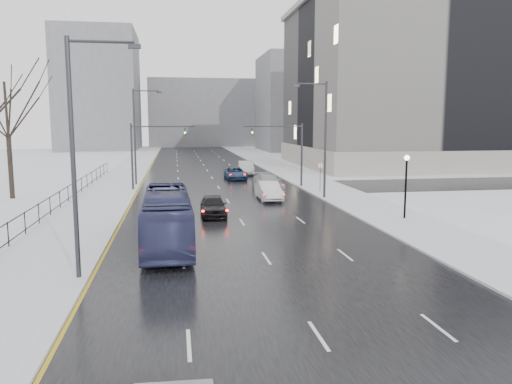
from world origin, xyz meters
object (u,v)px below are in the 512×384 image
sedan_right_cross (235,173)px  sedan_right_distant (246,168)px  bus (167,218)px  streetlight_l_near (78,147)px  streetlight_l_far (137,132)px  sedan_right_near (269,191)px  mast_signal_left (143,148)px  lamppost_r_mid (406,177)px  sedan_right_far (268,182)px  no_uturn_sign (320,168)px  mast_signal_right (291,147)px  streetlight_r_mid (323,134)px  tree_park_e (13,200)px  sedan_center_near (213,206)px

sedan_right_cross → sedan_right_distant: (1.95, 5.20, 0.16)m
bus → streetlight_l_near: bearing=-122.6°
streetlight_l_far → sedan_right_near: (11.67, -11.91, -4.79)m
sedan_right_near → mast_signal_left: bearing=142.9°
lamppost_r_mid → streetlight_l_near: bearing=-152.4°
sedan_right_near → lamppost_r_mid: bearing=-54.3°
sedan_right_near → sedan_right_far: size_ratio=0.87×
bus → sedan_right_far: 22.32m
lamppost_r_mid → no_uturn_sign: (-1.80, 14.00, -0.64)m
sedan_right_cross → sedan_right_far: size_ratio=0.90×
mast_signal_right → mast_signal_left: bearing=180.0°
streetlight_r_mid → no_uturn_sign: bearing=75.5°
tree_park_e → lamppost_r_mid: (29.20, -14.00, 2.94)m
streetlight_r_mid → streetlight_l_far: (-16.33, 12.00, 0.00)m
streetlight_r_mid → streetlight_l_far: size_ratio=1.00×
lamppost_r_mid → sedan_right_distant: bearing=101.8°
streetlight_l_near → mast_signal_left: size_ratio=1.54×
sedan_right_cross → lamppost_r_mid: bearing=-72.9°
streetlight_r_mid → streetlight_l_near: 25.82m
mast_signal_left → no_uturn_sign: (16.53, -4.00, -1.81)m
tree_park_e → sedan_right_cross: bearing=29.8°
streetlight_l_far → mast_signal_left: size_ratio=1.54×
tree_park_e → no_uturn_sign: 27.50m
streetlight_l_near → sedan_right_near: bearing=59.9°
mast_signal_left → no_uturn_sign: bearing=-13.6°
streetlight_r_mid → bus: streetlight_r_mid is taller
sedan_right_near → sedan_right_far: bearing=79.0°
sedan_right_cross → sedan_right_far: sedan_right_far is taller
tree_park_e → lamppost_r_mid: bearing=-25.6°
mast_signal_left → lamppost_r_mid: bearing=-44.5°
tree_park_e → sedan_right_distant: size_ratio=2.62×
streetlight_l_near → mast_signal_right: streetlight_l_near is taller
tree_park_e → streetlight_l_far: size_ratio=1.35×
streetlight_r_mid → sedan_center_near: bearing=-146.4°
sedan_center_near → sedan_right_far: 13.79m
streetlight_r_mid → mast_signal_right: bearing=96.0°
tree_park_e → sedan_right_near: (21.70, -3.91, 0.83)m
sedan_right_far → lamppost_r_mid: bearing=-72.3°
sedan_center_near → sedan_right_cross: sedan_center_near is taller
tree_park_e → sedan_right_far: size_ratio=2.44×
mast_signal_right → sedan_center_near: 17.46m
bus → sedan_right_far: (9.30, 20.27, -0.66)m
lamppost_r_mid → bus: 16.50m
tree_park_e → sedan_center_near: tree_park_e is taller
sedan_right_near → tree_park_e: bearing=168.8°
bus → mast_signal_left: bearing=95.4°
sedan_center_near → sedan_right_cross: size_ratio=0.88×
lamppost_r_mid → sedan_center_near: lamppost_r_mid is taller
tree_park_e → streetlight_l_near: 26.61m
mast_signal_left → sedan_right_cross: size_ratio=1.31×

